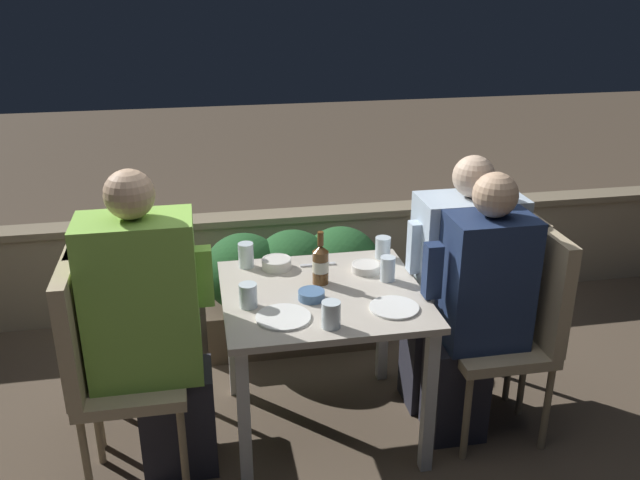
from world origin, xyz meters
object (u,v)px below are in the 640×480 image
object	(u,v)px
person_blue_shirt	(457,286)
beer_bottle	(321,264)
person_green_blouse	(152,331)
chair_right_far	(498,290)
chair_left_far	(111,323)
person_navy_jumper	(476,309)
chair_left_near	(102,355)
chair_right_near	(519,315)

from	to	relation	value
person_blue_shirt	beer_bottle	bearing A→B (deg)	-177.50
person_green_blouse	chair_right_far	world-z (taller)	person_green_blouse
chair_left_far	person_navy_jumper	size ratio (longest dim) A/B	0.79
chair_left_near	person_navy_jumper	xyz separation A→B (m)	(1.59, 0.00, 0.05)
chair_right_near	beer_bottle	bearing A→B (deg)	165.26
person_green_blouse	chair_right_far	size ratio (longest dim) A/B	1.36
person_navy_jumper	chair_right_far	bearing A→B (deg)	49.20
chair_left_near	person_green_blouse	world-z (taller)	person_green_blouse
chair_left_far	person_blue_shirt	world-z (taller)	person_blue_shirt
chair_left_far	chair_right_near	distance (m)	1.81
chair_left_near	person_blue_shirt	distance (m)	1.63
chair_right_near	person_blue_shirt	bearing A→B (deg)	127.58
person_green_blouse	chair_right_far	xyz separation A→B (m)	(1.61, 0.26, -0.09)
chair_right_near	person_navy_jumper	world-z (taller)	person_navy_jumper
chair_left_far	person_green_blouse	bearing A→B (deg)	-53.89
chair_left_near	person_green_blouse	bearing A→B (deg)	-0.00
chair_left_far	chair_right_far	bearing A→B (deg)	-0.36
person_blue_shirt	chair_right_near	bearing A→B (deg)	-52.42
person_navy_jumper	person_blue_shirt	distance (m)	0.26
chair_left_far	person_blue_shirt	distance (m)	1.59
chair_left_near	beer_bottle	distance (m)	0.99
chair_left_near	person_navy_jumper	world-z (taller)	person_navy_jumper
beer_bottle	person_green_blouse	bearing A→B (deg)	-162.66
chair_left_near	chair_right_near	world-z (taller)	same
chair_right_far	person_blue_shirt	xyz separation A→B (m)	(-0.21, -0.00, 0.04)
person_navy_jumper	beer_bottle	distance (m)	0.71
chair_left_far	beer_bottle	world-z (taller)	chair_left_far
chair_left_far	beer_bottle	size ratio (longest dim) A/B	4.03
chair_left_far	chair_right_far	world-z (taller)	same
chair_left_near	chair_right_far	bearing A→B (deg)	8.08
chair_right_near	person_navy_jumper	size ratio (longest dim) A/B	0.79
chair_left_near	chair_right_far	distance (m)	1.83
chair_left_near	person_navy_jumper	size ratio (longest dim) A/B	0.79
beer_bottle	person_blue_shirt	bearing A→B (deg)	2.50
chair_right_far	person_blue_shirt	distance (m)	0.21
person_green_blouse	beer_bottle	size ratio (longest dim) A/B	5.50
chair_left_near	chair_right_far	xyz separation A→B (m)	(1.81, 0.26, 0.00)
chair_left_near	person_green_blouse	xyz separation A→B (m)	(0.21, -0.00, 0.09)
chair_left_far	chair_right_far	size ratio (longest dim) A/B	1.00
chair_left_near	beer_bottle	bearing A→B (deg)	13.68
chair_right_near	beer_bottle	size ratio (longest dim) A/B	4.03
chair_left_near	chair_left_far	xyz separation A→B (m)	(0.01, 0.27, 0.00)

